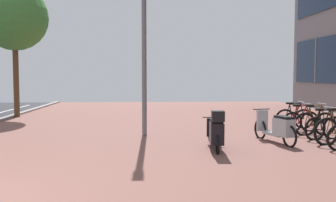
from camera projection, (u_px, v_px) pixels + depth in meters
name	position (u px, v px, depth m)	size (l,w,h in m)	color
bicycle_rack_05	(324.00, 128.00, 10.54)	(1.24, 0.47, 0.94)	black
bicycle_rack_06	(315.00, 124.00, 11.28)	(1.35, 0.48, 0.99)	black
bicycle_rack_07	(301.00, 121.00, 12.02)	(1.26, 0.48, 0.93)	black
bicycle_rack_08	(294.00, 118.00, 12.77)	(1.31, 0.48, 0.94)	black
scooter_near	(216.00, 132.00, 9.02)	(0.52, 1.81, 1.01)	black
scooter_mid	(278.00, 128.00, 9.95)	(0.75, 1.86, 0.87)	black
lamp_post	(144.00, 29.00, 11.05)	(0.20, 0.52, 5.59)	slate
street_tree	(14.00, 18.00, 15.91)	(2.77, 2.77, 5.56)	brown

